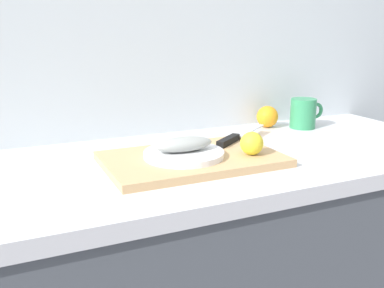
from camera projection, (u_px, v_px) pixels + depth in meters
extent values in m
cube|color=silver|center=(94.00, 22.00, 1.28)|extent=(3.20, 0.05, 2.50)
cube|color=silver|center=(130.00, 175.00, 1.09)|extent=(2.00, 0.60, 0.04)
cube|color=tan|center=(192.00, 159.00, 1.11)|extent=(0.44, 0.28, 0.02)
cylinder|color=white|center=(184.00, 154.00, 1.10)|extent=(0.20, 0.20, 0.01)
ellipsoid|color=#999E99|center=(184.00, 144.00, 1.09)|extent=(0.15, 0.06, 0.04)
cube|color=silver|center=(248.00, 130.00, 1.34)|extent=(0.17, 0.14, 0.00)
cube|color=black|center=(228.00, 141.00, 1.22)|extent=(0.10, 0.08, 0.02)
sphere|color=yellow|center=(252.00, 143.00, 1.11)|extent=(0.06, 0.06, 0.06)
cylinder|color=#338C59|center=(303.00, 113.00, 1.49)|extent=(0.09, 0.09, 0.10)
torus|color=#338C59|center=(316.00, 111.00, 1.51)|extent=(0.06, 0.01, 0.06)
sphere|color=orange|center=(267.00, 117.00, 1.50)|extent=(0.07, 0.07, 0.07)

